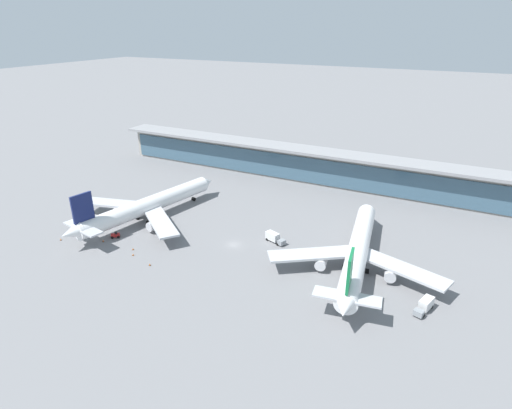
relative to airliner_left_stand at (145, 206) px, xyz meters
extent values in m
plane|color=slate|center=(37.44, -1.69, -5.53)|extent=(1200.00, 1200.00, 0.00)
cylinder|color=white|center=(0.27, 1.32, 0.02)|extent=(16.71, 55.53, 5.85)
cone|color=white|center=(6.22, 30.80, 0.02)|extent=(6.66, 6.29, 5.73)
cone|color=white|center=(-5.62, -27.88, 0.61)|extent=(6.43, 7.35, 5.26)
cube|color=black|center=(5.55, 27.52, 1.05)|extent=(4.78, 3.24, 0.71)
cube|color=#B7BABF|center=(-13.10, -1.18, -1.00)|extent=(26.03, 12.60, 0.71)
cube|color=#B7BABF|center=(11.62, -6.16, -1.00)|extent=(23.95, 20.44, 0.71)
cylinder|color=silver|center=(-10.25, -2.35, -3.02)|extent=(4.00, 4.79, 3.23)
cylinder|color=silver|center=(8.53, -6.14, -3.02)|extent=(4.00, 4.79, 3.23)
cube|color=#141E51|center=(-4.62, -22.90, 7.49)|extent=(2.09, 7.06, 9.08)
cube|color=#B7BABF|center=(-4.82, -23.89, 0.90)|extent=(16.70, 7.54, 0.50)
cylinder|color=black|center=(-3.50, -1.01, -4.82)|extent=(1.47, 1.62, 1.41)
cylinder|color=black|center=(2.83, -2.28, -4.82)|extent=(1.47, 1.62, 1.41)
cylinder|color=black|center=(4.66, 23.07, -4.82)|extent=(1.47, 1.62, 1.41)
cylinder|color=white|center=(76.35, 3.38, 0.02)|extent=(14.06, 55.72, 5.85)
cone|color=white|center=(71.87, 33.12, 0.02)|extent=(6.45, 6.06, 5.73)
cone|color=white|center=(80.79, -26.07, 0.61)|extent=(6.17, 7.15, 5.26)
cube|color=black|center=(72.36, 29.81, 1.05)|extent=(4.70, 3.05, 0.71)
cube|color=#B7BABF|center=(64.64, -3.54, -1.00)|extent=(24.42, 19.62, 0.71)
cube|color=#B7BABF|center=(89.58, 0.22, -1.00)|extent=(25.99, 13.71, 0.71)
cylinder|color=silver|center=(67.72, -3.67, -3.02)|extent=(3.82, 4.67, 3.23)
cylinder|color=silver|center=(86.67, -0.81, -3.02)|extent=(3.82, 4.67, 3.23)
cube|color=#14703D|center=(80.03, -21.06, 7.49)|extent=(1.75, 7.09, 9.08)
cube|color=#B7BABF|center=(80.19, -22.05, 0.90)|extent=(16.62, 6.79, 0.50)
cylinder|color=black|center=(73.61, -0.09, -4.82)|extent=(1.41, 1.58, 1.41)
cylinder|color=black|center=(79.99, 0.87, -4.82)|extent=(1.41, 1.58, 1.41)
cylinder|color=black|center=(73.04, 25.32, -4.82)|extent=(1.41, 1.58, 1.41)
cube|color=gray|center=(51.49, 4.81, -4.33)|extent=(2.47, 2.77, 1.50)
cube|color=black|center=(52.25, 4.54, -4.03)|extent=(0.81, 1.99, 0.70)
cube|color=silver|center=(47.63, 6.20, -3.68)|extent=(5.11, 3.72, 2.50)
cylinder|color=black|center=(51.10, 6.08, -5.08)|extent=(0.94, 0.57, 0.90)
cylinder|color=black|center=(50.38, 4.09, -5.08)|extent=(0.94, 0.57, 0.90)
cylinder|color=black|center=(46.58, 7.70, -5.08)|extent=(0.94, 0.57, 0.90)
cylinder|color=black|center=(45.86, 5.71, -5.08)|extent=(0.94, 0.57, 0.90)
cube|color=gray|center=(95.94, -13.14, -4.33)|extent=(2.73, 2.39, 1.50)
cube|color=black|center=(95.70, -13.91, -4.03)|extent=(2.01, 0.72, 0.70)
cube|color=silver|center=(97.14, -9.22, -3.68)|extent=(3.54, 5.07, 2.50)
cylinder|color=black|center=(97.18, -12.69, -5.08)|extent=(0.53, 0.94, 0.90)
cylinder|color=black|center=(95.16, -12.07, -5.08)|extent=(0.53, 0.94, 0.90)
cylinder|color=black|center=(98.59, -8.09, -5.08)|extent=(0.53, 0.94, 0.90)
cylinder|color=black|center=(96.56, -7.48, -5.08)|extent=(0.53, 0.94, 0.90)
cube|color=#B21E1E|center=(-0.25, -15.40, -4.63)|extent=(3.11, 2.94, 0.90)
cube|color=black|center=(-0.02, -15.21, -3.83)|extent=(0.99, 0.99, 0.70)
cylinder|color=black|center=(-0.55, -16.57, -5.08)|extent=(0.87, 0.79, 0.90)
cylinder|color=black|center=(-1.46, -15.47, -5.08)|extent=(0.87, 0.79, 0.90)
cylinder|color=black|center=(0.96, -15.32, -5.08)|extent=(0.87, 0.79, 0.90)
cylinder|color=black|center=(0.05, -14.23, -5.08)|extent=(0.87, 0.79, 0.90)
cube|color=#9E998E|center=(37.44, 66.77, 1.47)|extent=(190.90, 8.00, 14.00)
cube|color=#3D5B70|center=(37.44, 62.47, 0.77)|extent=(187.08, 0.50, 11.20)
cube|color=gray|center=(37.44, 64.77, 9.07)|extent=(194.71, 12.80, 1.20)
cone|color=orange|center=(-15.01, -25.09, -5.18)|extent=(0.44, 0.44, 0.70)
cube|color=black|center=(-15.01, -25.09, -5.51)|extent=(0.62, 0.62, 0.04)
cone|color=orange|center=(-1.84, -19.40, -5.18)|extent=(0.44, 0.44, 0.70)
cube|color=black|center=(-1.84, -19.40, -5.51)|extent=(0.62, 0.62, 0.04)
cone|color=orange|center=(21.67, -24.14, -5.18)|extent=(0.44, 0.44, 0.70)
cube|color=black|center=(21.67, -24.14, -5.51)|extent=(0.62, 0.62, 0.04)
cone|color=orange|center=(10.74, -19.21, -5.18)|extent=(0.44, 0.44, 0.70)
cube|color=black|center=(10.74, -19.21, -5.51)|extent=(0.62, 0.62, 0.04)
cone|color=orange|center=(13.21, -21.92, -5.18)|extent=(0.44, 0.44, 0.70)
cube|color=black|center=(13.21, -21.92, -5.51)|extent=(0.62, 0.62, 0.04)
camera|label=1|loc=(99.15, -106.80, 60.93)|focal=29.89mm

